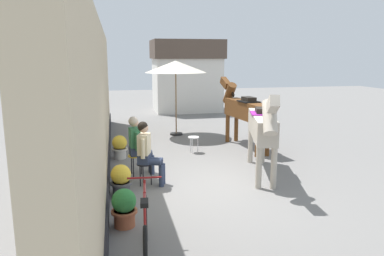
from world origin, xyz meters
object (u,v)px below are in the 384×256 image
seated_visitor_near (147,150)px  seated_visitor_far (138,142)px  cafe_parasol (176,67)px  spare_stool_white (193,139)px  flower_planter_nearest (124,207)px  leaning_bicycle (145,231)px  saddled_horse_near (263,127)px  flower_planter_inner_near (121,180)px  saddled_horse_far (245,110)px  flower_planter_farthest (120,146)px

seated_visitor_near → seated_visitor_far: (-0.16, 0.74, 0.00)m
cafe_parasol → spare_stool_white: size_ratio=5.61×
flower_planter_nearest → leaning_bicycle: (0.26, -1.05, 0.06)m
saddled_horse_near → flower_planter_inner_near: (-3.21, -0.60, -0.82)m
spare_stool_white → flower_planter_inner_near: bearing=-125.3°
cafe_parasol → leaning_bicycle: bearing=-102.5°
saddled_horse_near → flower_planter_nearest: saddled_horse_near is taller
seated_visitor_near → seated_visitor_far: 0.75m
flower_planter_nearest → seated_visitor_far: bearing=81.4°
seated_visitor_far → saddled_horse_far: 3.90m
leaning_bicycle → spare_stool_white: leaning_bicycle is taller
saddled_horse_far → leaning_bicycle: (-3.47, -5.71, -0.76)m
seated_visitor_near → saddled_horse_far: saddled_horse_far is taller
flower_planter_inner_near → leaning_bicycle: 2.46m
flower_planter_farthest → spare_stool_white: bearing=5.8°
seated_visitor_far → leaning_bicycle: size_ratio=0.79×
flower_planter_inner_near → spare_stool_white: (2.12, 3.00, 0.07)m
saddled_horse_near → spare_stool_white: size_ratio=6.35×
saddled_horse_far → spare_stool_white: 1.82m
saddled_horse_near → spare_stool_white: (-1.09, 2.40, -0.76)m
seated_visitor_far → spare_stool_white: 2.45m
flower_planter_inner_near → seated_visitor_near: bearing=42.8°
saddled_horse_far → spare_stool_white: saddled_horse_far is taller
saddled_horse_far → saddled_horse_near: bearing=-101.4°
saddled_horse_far → leaning_bicycle: 6.73m
saddled_horse_near → flower_planter_nearest: size_ratio=4.56×
saddled_horse_near → flower_planter_inner_near: size_ratio=4.56×
leaning_bicycle → spare_stool_white: (1.84, 5.44, 0.00)m
flower_planter_farthest → spare_stool_white: 2.10m
seated_visitor_near → cafe_parasol: (1.46, 4.96, 1.59)m
flower_planter_farthest → spare_stool_white: size_ratio=1.39×
saddled_horse_far → flower_planter_inner_near: bearing=-138.9°
flower_planter_nearest → flower_planter_inner_near: bearing=90.8°
saddled_horse_near → spare_stool_white: 2.74m
saddled_horse_far → spare_stool_white: (-1.63, -0.27, -0.76)m
saddled_horse_far → cafe_parasol: (-1.71, 2.22, 1.20)m
seated_visitor_near → saddled_horse_near: saddled_horse_near is taller
seated_visitor_far → spare_stool_white: size_ratio=3.02×
flower_planter_inner_near → flower_planter_farthest: (0.03, 2.78, 0.00)m
seated_visitor_near → flower_planter_nearest: size_ratio=2.17×
flower_planter_nearest → saddled_horse_near: bearing=32.0°
saddled_horse_near → cafe_parasol: bearing=103.5°
saddled_horse_near → flower_planter_farthest: (-3.18, 2.19, -0.82)m
spare_stool_white → saddled_horse_far: bearing=9.4°
seated_visitor_near → flower_planter_nearest: 2.05m
flower_planter_inner_near → cafe_parasol: bearing=69.7°
seated_visitor_near → flower_planter_nearest: bearing=-106.2°
flower_planter_farthest → spare_stool_white: (2.09, 0.21, 0.07)m
seated_visitor_far → saddled_horse_far: (3.33, 2.00, 0.38)m
seated_visitor_far → flower_planter_inner_near: size_ratio=2.17×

